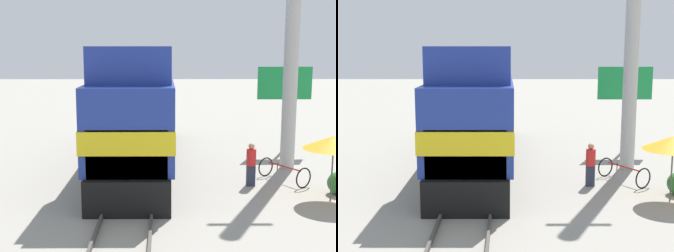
# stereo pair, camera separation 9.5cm
# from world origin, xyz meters

# --- Properties ---
(ground_plane) EXTENTS (120.00, 120.00, 0.00)m
(ground_plane) POSITION_xyz_m (0.00, 0.00, 0.00)
(ground_plane) COLOR gray
(rail_near) EXTENTS (0.08, 30.33, 0.15)m
(rail_near) POSITION_xyz_m (-0.72, 0.00, 0.07)
(rail_near) COLOR #4C4742
(rail_near) RESTS_ON ground_plane
(rail_far) EXTENTS (0.08, 30.33, 0.15)m
(rail_far) POSITION_xyz_m (0.72, 0.00, 0.07)
(rail_far) COLOR #4C4742
(rail_far) RESTS_ON ground_plane
(locomotive) EXTENTS (2.84, 13.44, 4.92)m
(locomotive) POSITION_xyz_m (0.00, 3.28, 2.06)
(locomotive) COLOR black
(locomotive) RESTS_ON ground_plane
(utility_pole) EXTENTS (1.80, 0.57, 11.76)m
(utility_pole) POSITION_xyz_m (6.12, 2.73, 5.91)
(utility_pole) COLOR #B2B2AD
(utility_pole) RESTS_ON ground_plane
(vendor_umbrella) EXTENTS (1.92, 1.92, 2.13)m
(vendor_umbrella) POSITION_xyz_m (6.46, -1.40, 1.91)
(vendor_umbrella) COLOR #4C4C4C
(vendor_umbrella) RESTS_ON ground_plane
(billboard_sign) EXTENTS (2.52, 0.12, 4.04)m
(billboard_sign) POSITION_xyz_m (6.68, 5.75, 3.06)
(billboard_sign) COLOR #595959
(billboard_sign) RESTS_ON ground_plane
(person_bystander) EXTENTS (0.34, 0.34, 1.56)m
(person_bystander) POSITION_xyz_m (4.18, 0.28, 0.84)
(person_bystander) COLOR #2D3347
(person_bystander) RESTS_ON ground_plane
(bicycle) EXTENTS (1.65, 2.02, 0.74)m
(bicycle) POSITION_xyz_m (5.48, 0.74, 0.38)
(bicycle) COLOR black
(bicycle) RESTS_ON ground_plane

